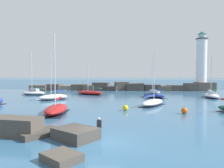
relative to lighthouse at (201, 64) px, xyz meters
The scene contains 15 objects.
ground_plane 56.62m from the lighthouse, 116.03° to the right, with size 600.00×600.00×0.00m, color #336084.
open_sea_beyond 65.30m from the lighthouse, 112.31° to the left, with size 400.00×116.00×0.01m.
breakwater_jetty 22.91m from the lighthouse, behind, with size 54.45×6.59×2.50m.
lighthouse is the anchor object (origin of this frame).
foreground_rocks 58.43m from the lighthouse, 121.03° to the right, with size 9.43×8.04×1.43m.
sailboat_moored_0 51.02m from the lighthouse, 128.51° to the right, with size 2.84×6.78×9.74m.
sailboat_moored_1 35.19m from the lighthouse, 154.31° to the right, with size 7.40×5.39×7.07m.
sailboat_moored_2 27.68m from the lighthouse, 128.99° to the right, with size 5.40×6.15×7.14m.
sailboat_moored_3 37.78m from the lighthouse, 120.06° to the right, with size 5.09×6.54×8.37m.
sailboat_moored_4 22.21m from the lighthouse, 103.80° to the right, with size 2.83×6.25×8.60m.
sailboat_moored_6 47.47m from the lighthouse, 159.90° to the right, with size 5.90×3.33×10.20m.
sailboat_moored_7 44.98m from the lighthouse, 145.03° to the right, with size 5.60×5.52×9.11m.
mooring_buoy_orange_near 42.55m from the lighthouse, 111.88° to the right, with size 0.79×0.79×0.99m.
mooring_buoy_far_side 44.02m from the lighthouse, 121.77° to the right, with size 0.76×0.76×0.96m.
person_on_rocks 55.69m from the lighthouse, 116.92° to the right, with size 0.36×0.22×1.54m.
Camera 1 is at (1.45, -15.60, 4.92)m, focal length 35.00 mm.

